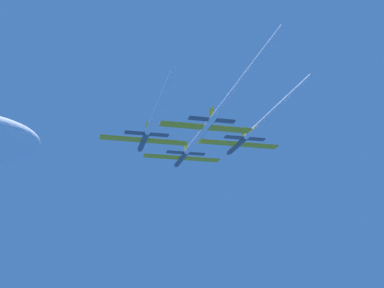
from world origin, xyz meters
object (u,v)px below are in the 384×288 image
(jet_lead, at_px, (190,148))
(jet_right_wing, at_px, (254,130))
(jet_left_wing, at_px, (150,126))
(jet_slot, at_px, (221,107))

(jet_lead, distance_m, jet_right_wing, 15.72)
(jet_lead, bearing_deg, jet_left_wing, -132.26)
(jet_right_wing, bearing_deg, jet_left_wing, 179.02)
(jet_right_wing, bearing_deg, jet_lead, 130.87)
(jet_left_wing, relative_size, jet_slot, 0.90)
(jet_lead, relative_size, jet_slot, 0.88)
(jet_left_wing, height_order, jet_right_wing, jet_right_wing)
(jet_lead, height_order, jet_slot, jet_slot)
(jet_lead, bearing_deg, jet_slot, -89.57)
(jet_left_wing, bearing_deg, jet_lead, 47.74)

